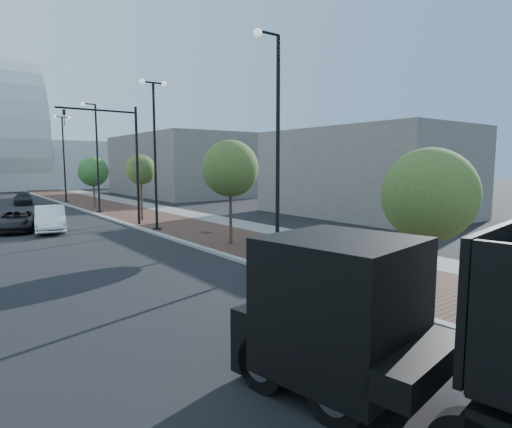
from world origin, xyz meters
TOP-DOWN VIEW (x-y plane):
  - sidewalk at (3.50, 40.00)m, footprint 7.00×140.00m
  - concrete_strip at (6.20, 40.00)m, footprint 2.40×140.00m
  - curb at (0.00, 40.00)m, footprint 0.30×140.00m
  - white_sedan at (-4.81, 25.92)m, footprint 2.53×5.07m
  - dark_car_mid at (-6.55, 27.21)m, footprint 3.37×5.14m
  - dark_car_far at (-3.36, 46.99)m, footprint 2.33×4.43m
  - pedestrian at (5.91, 6.92)m, footprint 0.74×0.63m
  - streetlight_1 at (0.49, 10.00)m, footprint 1.44×0.56m
  - streetlight_2 at (0.60, 22.00)m, footprint 1.72×0.56m
  - streetlight_3 at (0.49, 34.00)m, footprint 1.44×0.56m
  - streetlight_4 at (0.60, 46.00)m, footprint 1.72×0.56m
  - traffic_mast at (-0.30, 25.00)m, footprint 5.09×0.20m
  - tree_0 at (1.65, 4.02)m, footprint 2.85×2.85m
  - tree_1 at (1.65, 15.02)m, footprint 2.86×2.86m
  - tree_2 at (1.65, 27.02)m, footprint 2.25×2.18m
  - tree_3 at (1.65, 39.02)m, footprint 2.80×2.80m
  - commercial_block_ne at (16.00, 50.00)m, footprint 12.00×22.00m
  - commercial_block_e at (18.00, 20.00)m, footprint 10.00×16.00m
  - utility_cover_1 at (2.40, 8.00)m, footprint 0.50×0.50m
  - utility_cover_2 at (2.40, 19.00)m, footprint 0.50×0.50m

SIDE VIEW (x-z plane):
  - sidewalk at x=3.50m, z-range 0.00..0.12m
  - concrete_strip at x=6.20m, z-range 0.00..0.13m
  - curb at x=0.00m, z-range 0.00..0.14m
  - utility_cover_1 at x=2.40m, z-range 0.12..0.14m
  - utility_cover_2 at x=2.40m, z-range 0.12..0.14m
  - dark_car_far at x=-3.36m, z-range 0.00..1.22m
  - dark_car_mid at x=-6.55m, z-range 0.00..1.32m
  - white_sedan at x=-4.81m, z-range 0.00..1.60m
  - pedestrian at x=5.91m, z-range 0.00..1.72m
  - tree_0 at x=1.65m, z-range 0.92..5.64m
  - tree_3 at x=1.65m, z-range 1.03..5.92m
  - commercial_block_e at x=18.00m, z-range 0.00..7.00m
  - tree_2 at x=1.65m, z-range 1.34..6.23m
  - tree_1 at x=1.65m, z-range 1.27..6.69m
  - commercial_block_ne at x=16.00m, z-range 0.00..8.00m
  - streetlight_1 at x=0.49m, z-range -0.26..8.95m
  - streetlight_3 at x=0.49m, z-range -0.26..8.95m
  - streetlight_2 at x=0.60m, z-range 0.18..9.46m
  - streetlight_4 at x=0.60m, z-range 0.18..9.46m
  - traffic_mast at x=-0.30m, z-range 0.98..8.98m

